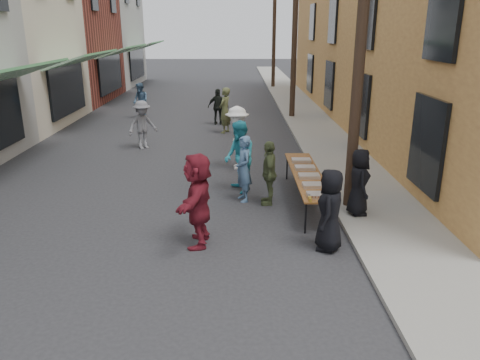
{
  "coord_description": "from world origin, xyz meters",
  "views": [
    {
      "loc": [
        1.55,
        -7.63,
        4.21
      ],
      "look_at": [
        1.64,
        1.27,
        1.3
      ],
      "focal_mm": 35.0,
      "sensor_mm": 36.0,
      "label": 1
    }
  ],
  "objects_px": {
    "serving_table": "(307,175)",
    "server": "(359,182)",
    "utility_pole_mid": "(295,21)",
    "catering_tray_sausage": "(318,195)",
    "guest_front_c": "(239,157)",
    "guest_front_a": "(330,210)",
    "utility_pole_far": "(274,23)",
    "utility_pole_near": "(363,13)"
  },
  "relations": [
    {
      "from": "serving_table",
      "to": "server",
      "type": "xyz_separation_m",
      "value": [
        1.02,
        -1.02,
        0.16
      ]
    },
    {
      "from": "utility_pole_mid",
      "to": "server",
      "type": "height_order",
      "value": "utility_pole_mid"
    },
    {
      "from": "catering_tray_sausage",
      "to": "serving_table",
      "type": "bearing_deg",
      "value": 90.0
    },
    {
      "from": "catering_tray_sausage",
      "to": "server",
      "type": "height_order",
      "value": "server"
    },
    {
      "from": "guest_front_c",
      "to": "guest_front_a",
      "type": "bearing_deg",
      "value": 8.04
    },
    {
      "from": "guest_front_c",
      "to": "server",
      "type": "bearing_deg",
      "value": 37.03
    },
    {
      "from": "guest_front_a",
      "to": "guest_front_c",
      "type": "distance_m",
      "value": 3.86
    },
    {
      "from": "catering_tray_sausage",
      "to": "guest_front_a",
      "type": "height_order",
      "value": "guest_front_a"
    },
    {
      "from": "serving_table",
      "to": "utility_pole_mid",
      "type": "bearing_deg",
      "value": 85.19
    },
    {
      "from": "utility_pole_mid",
      "to": "server",
      "type": "xyz_separation_m",
      "value": [
        0.05,
        -12.59,
        -3.63
      ]
    },
    {
      "from": "utility_pole_far",
      "to": "guest_front_c",
      "type": "xyz_separation_m",
      "value": [
        -2.65,
        -22.75,
        -3.54
      ]
    },
    {
      "from": "utility_pole_far",
      "to": "server",
      "type": "distance_m",
      "value": 24.86
    },
    {
      "from": "utility_pole_mid",
      "to": "utility_pole_far",
      "type": "bearing_deg",
      "value": 90.0
    },
    {
      "from": "serving_table",
      "to": "catering_tray_sausage",
      "type": "height_order",
      "value": "catering_tray_sausage"
    },
    {
      "from": "utility_pole_near",
      "to": "catering_tray_sausage",
      "type": "height_order",
      "value": "utility_pole_near"
    },
    {
      "from": "utility_pole_mid",
      "to": "server",
      "type": "distance_m",
      "value": 13.1
    },
    {
      "from": "utility_pole_mid",
      "to": "serving_table",
      "type": "relative_size",
      "value": 2.25
    },
    {
      "from": "utility_pole_mid",
      "to": "utility_pole_near",
      "type": "bearing_deg",
      "value": -90.0
    },
    {
      "from": "guest_front_c",
      "to": "server",
      "type": "height_order",
      "value": "guest_front_c"
    },
    {
      "from": "serving_table",
      "to": "server",
      "type": "relative_size",
      "value": 2.6
    },
    {
      "from": "utility_pole_mid",
      "to": "serving_table",
      "type": "bearing_deg",
      "value": -94.81
    },
    {
      "from": "utility_pole_near",
      "to": "guest_front_a",
      "type": "height_order",
      "value": "utility_pole_near"
    },
    {
      "from": "serving_table",
      "to": "catering_tray_sausage",
      "type": "bearing_deg",
      "value": -90.0
    },
    {
      "from": "utility_pole_mid",
      "to": "server",
      "type": "relative_size",
      "value": 5.85
    },
    {
      "from": "utility_pole_far",
      "to": "serving_table",
      "type": "bearing_deg",
      "value": -92.36
    },
    {
      "from": "utility_pole_near",
      "to": "utility_pole_far",
      "type": "relative_size",
      "value": 1.0
    },
    {
      "from": "catering_tray_sausage",
      "to": "guest_front_a",
      "type": "distance_m",
      "value": 0.97
    },
    {
      "from": "utility_pole_far",
      "to": "guest_front_a",
      "type": "distance_m",
      "value": 26.47
    },
    {
      "from": "serving_table",
      "to": "guest_front_a",
      "type": "xyz_separation_m",
      "value": [
        0.06,
        -2.62,
        0.12
      ]
    },
    {
      "from": "utility_pole_near",
      "to": "guest_front_c",
      "type": "bearing_deg",
      "value": 154.75
    },
    {
      "from": "utility_pole_far",
      "to": "catering_tray_sausage",
      "type": "relative_size",
      "value": 18.0
    },
    {
      "from": "utility_pole_near",
      "to": "serving_table",
      "type": "bearing_deg",
      "value": 156.38
    },
    {
      "from": "utility_pole_mid",
      "to": "serving_table",
      "type": "height_order",
      "value": "utility_pole_mid"
    },
    {
      "from": "utility_pole_near",
      "to": "utility_pole_far",
      "type": "distance_m",
      "value": 24.0
    },
    {
      "from": "utility_pole_far",
      "to": "serving_table",
      "type": "height_order",
      "value": "utility_pole_far"
    },
    {
      "from": "guest_front_c",
      "to": "utility_pole_far",
      "type": "bearing_deg",
      "value": 154.66
    },
    {
      "from": "guest_front_a",
      "to": "server",
      "type": "distance_m",
      "value": 1.87
    },
    {
      "from": "server",
      "to": "guest_front_a",
      "type": "bearing_deg",
      "value": 147.95
    },
    {
      "from": "utility_pole_mid",
      "to": "catering_tray_sausage",
      "type": "distance_m",
      "value": 13.77
    },
    {
      "from": "utility_pole_far",
      "to": "catering_tray_sausage",
      "type": "xyz_separation_m",
      "value": [
        -0.97,
        -25.22,
        -3.71
      ]
    },
    {
      "from": "serving_table",
      "to": "utility_pole_far",
      "type": "bearing_deg",
      "value": 87.64
    },
    {
      "from": "serving_table",
      "to": "guest_front_c",
      "type": "relative_size",
      "value": 2.09
    }
  ]
}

